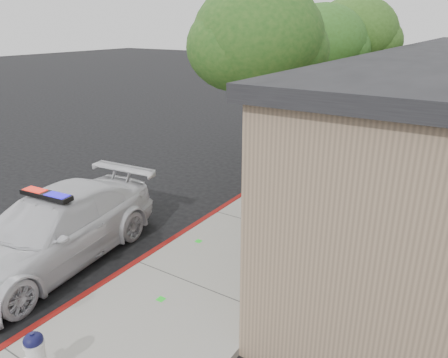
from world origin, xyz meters
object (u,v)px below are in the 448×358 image
fire_hydrant (36,355)px  street_tree_near (258,44)px  street_tree_far (355,37)px  police_car (52,230)px  street_tree_mid (323,45)px

fire_hydrant → street_tree_near: size_ratio=0.13×
street_tree_near → street_tree_far: 6.42m
police_car → street_tree_mid: street_tree_mid is taller
street_tree_near → street_tree_mid: (-0.09, 4.66, -0.23)m
street_tree_mid → street_tree_far: street_tree_far is taller
street_tree_near → street_tree_far: (0.42, 6.41, -0.01)m
fire_hydrant → street_tree_mid: street_tree_mid is taller
street_tree_mid → street_tree_far: bearing=73.7°
street_tree_far → street_tree_mid: bearing=-106.3°
police_car → street_tree_far: size_ratio=0.95×
fire_hydrant → street_tree_far: 13.78m
police_car → street_tree_near: street_tree_near is taller
police_car → fire_hydrant: (2.70, -2.27, -0.23)m
street_tree_near → police_car: bearing=-118.2°
street_tree_mid → street_tree_far: 1.84m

